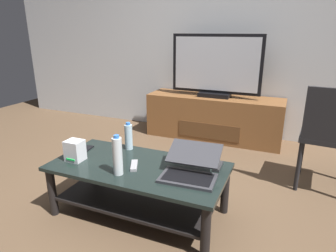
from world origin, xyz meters
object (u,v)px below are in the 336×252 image
object	(u,v)px
dining_chair	(330,133)
water_bottle_near	(129,137)
cell_phone	(86,149)
soundbar_remote	(218,166)
water_bottle_far	(118,156)
tv_remote	(134,165)
laptop	(191,168)
coffee_table	(139,180)
television	(216,67)
router_box	(75,150)
media_cabinet	(214,117)

from	to	relation	value
dining_chair	water_bottle_near	bearing A→B (deg)	-155.70
cell_phone	soundbar_remote	xyz separation A→B (m)	(1.07, 0.10, 0.01)
water_bottle_near	water_bottle_far	xyz separation A→B (m)	(0.16, -0.41, 0.03)
water_bottle_near	tv_remote	xyz separation A→B (m)	(0.20, -0.28, -0.10)
laptop	soundbar_remote	world-z (taller)	laptop
water_bottle_far	cell_phone	world-z (taller)	water_bottle_far
laptop	cell_phone	size ratio (longest dim) A/B	2.86
dining_chair	cell_phone	distance (m)	2.01
coffee_table	laptop	bearing A→B (deg)	0.59
television	coffee_table	bearing A→B (deg)	-92.93
router_box	cell_phone	distance (m)	0.22
coffee_table	water_bottle_far	distance (m)	0.31
dining_chair	laptop	distance (m)	1.28
television	dining_chair	distance (m)	1.53
television	dining_chair	bearing A→B (deg)	-36.42
media_cabinet	television	xyz separation A→B (m)	(0.00, -0.02, 0.63)
coffee_table	cell_phone	bearing A→B (deg)	170.23
water_bottle_near	tv_remote	bearing A→B (deg)	-53.84
coffee_table	water_bottle_near	distance (m)	0.40
media_cabinet	router_box	bearing A→B (deg)	-106.32
television	cell_phone	distance (m)	1.89
water_bottle_near	water_bottle_far	size ratio (longest dim) A/B	0.81
laptop	dining_chair	bearing A→B (deg)	45.83
media_cabinet	water_bottle_far	size ratio (longest dim) A/B	5.97
media_cabinet	tv_remote	world-z (taller)	media_cabinet
cell_phone	media_cabinet	bearing A→B (deg)	63.17
laptop	cell_phone	xyz separation A→B (m)	(-0.93, 0.09, -0.05)
dining_chair	water_bottle_far	distance (m)	1.73
water_bottle_near	soundbar_remote	world-z (taller)	water_bottle_near
laptop	water_bottle_near	bearing A→B (deg)	158.70
media_cabinet	router_box	distance (m)	2.02
tv_remote	water_bottle_far	bearing A→B (deg)	-133.53
media_cabinet	dining_chair	world-z (taller)	dining_chair
coffee_table	cell_phone	xyz separation A→B (m)	(-0.53, 0.09, 0.13)
coffee_table	dining_chair	world-z (taller)	dining_chair
router_box	soundbar_remote	distance (m)	1.06
tv_remote	router_box	bearing A→B (deg)	163.16
television	soundbar_remote	size ratio (longest dim) A/B	6.82
water_bottle_near	cell_phone	size ratio (longest dim) A/B	1.62
coffee_table	router_box	size ratio (longest dim) A/B	8.14
water_bottle_near	water_bottle_far	distance (m)	0.44
media_cabinet	tv_remote	distance (m)	1.87
dining_chair	cell_phone	bearing A→B (deg)	-155.49
television	water_bottle_near	xyz separation A→B (m)	(-0.31, -1.56, -0.40)
coffee_table	tv_remote	bearing A→B (deg)	-113.43
cell_phone	water_bottle_near	bearing A→B (deg)	18.51
media_cabinet	dining_chair	bearing A→B (deg)	-37.09
television	router_box	distance (m)	2.04
router_box	cell_phone	size ratio (longest dim) A/B	1.12
laptop	television	bearing A→B (deg)	99.58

